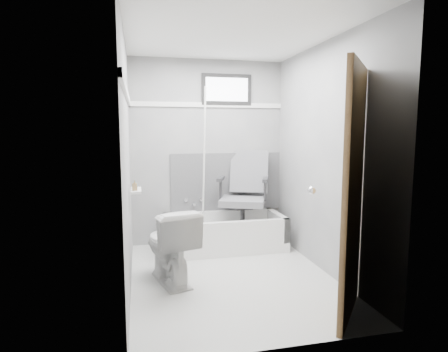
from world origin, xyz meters
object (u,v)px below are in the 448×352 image
object	(u,v)px
office_chair	(243,195)
soap_bottle_a	(135,185)
bathtub	(224,232)
toilet	(170,245)
door	(408,199)
soap_bottle_b	(135,184)

from	to	relation	value
office_chair	soap_bottle_a	bearing A→B (deg)	-125.87
bathtub	soap_bottle_a	size ratio (longest dim) A/B	14.48
toilet	soap_bottle_a	xyz separation A→B (m)	(-0.32, 0.09, 0.60)
door	soap_bottle_b	distance (m)	2.46
toilet	soap_bottle_b	size ratio (longest dim) A/B	8.96
office_chair	toilet	world-z (taller)	office_chair
toilet	soap_bottle_b	distance (m)	0.71
toilet	office_chair	bearing A→B (deg)	-151.72
soap_bottle_a	toilet	bearing A→B (deg)	-15.23
office_chair	toilet	distance (m)	1.40
soap_bottle_a	soap_bottle_b	size ratio (longest dim) A/B	1.24
office_chair	toilet	size ratio (longest dim) A/B	1.49
bathtub	office_chair	xyz separation A→B (m)	(0.25, 0.03, 0.47)
office_chair	toilet	bearing A→B (deg)	-115.54
door	soap_bottle_a	bearing A→B (deg)	143.98
soap_bottle_a	soap_bottle_b	world-z (taller)	soap_bottle_a
toilet	door	distance (m)	2.16
door	soap_bottle_b	bearing A→B (deg)	141.34
door	toilet	bearing A→B (deg)	140.72
door	soap_bottle_a	distance (m)	2.37
toilet	soap_bottle_a	distance (m)	0.68
bathtub	office_chair	distance (m)	0.53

